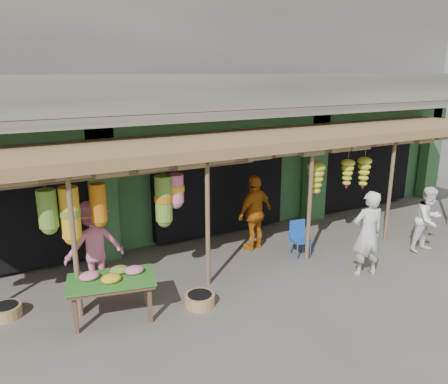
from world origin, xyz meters
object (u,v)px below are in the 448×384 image
flower_table (112,280)px  person_shopper (94,245)px  person_vendor (255,213)px  blue_chair (299,236)px  person_front (368,234)px  person_right (428,219)px

flower_table → person_shopper: 1.30m
person_shopper → person_vendor: bearing=-177.7°
blue_chair → person_front: size_ratio=0.45×
person_vendor → person_shopper: 3.81m
person_right → person_vendor: 4.08m
flower_table → person_front: person_front is taller
flower_table → person_right: (7.32, -0.59, 0.08)m
flower_table → person_shopper: (-0.01, 1.28, 0.19)m
person_vendor → person_front: bearing=103.7°
flower_table → person_front: 5.18m
blue_chair → person_vendor: (-0.70, 0.82, 0.45)m
flower_table → person_right: bearing=7.2°
person_vendor → person_shopper: person_vendor is taller
person_front → person_right: size_ratio=1.16×
person_front → flower_table: bearing=4.8°
person_right → person_shopper: size_ratio=0.88×
blue_chair → person_shopper: (-4.51, 0.63, 0.43)m
blue_chair → person_shopper: size_ratio=0.46×
person_right → flower_table: bearing=175.7°
flower_table → blue_chair: size_ratio=1.94×
person_right → blue_chair: bearing=156.6°
flower_table → blue_chair: bearing=20.0°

